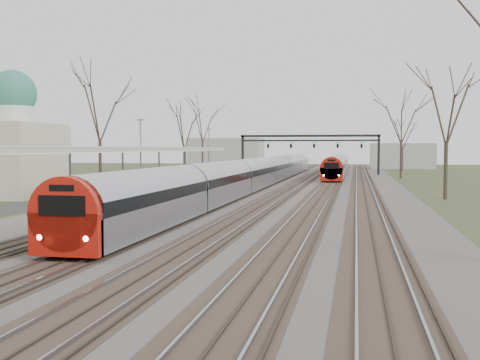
# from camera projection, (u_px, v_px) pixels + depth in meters

# --- Properties ---
(track_bed) EXTENTS (24.00, 160.00, 0.22)m
(track_bed) POSITION_uv_depth(u_px,v_px,m) (287.00, 187.00, 61.61)
(track_bed) COLOR #474442
(track_bed) RESTS_ON ground
(platform) EXTENTS (3.50, 69.00, 1.00)m
(platform) POSITION_uv_depth(u_px,v_px,m) (140.00, 194.00, 46.19)
(platform) COLOR #9E9B93
(platform) RESTS_ON ground
(canopy) EXTENTS (4.10, 50.00, 3.11)m
(canopy) POSITION_uv_depth(u_px,v_px,m) (117.00, 149.00, 41.59)
(canopy) COLOR slate
(canopy) RESTS_ON platform
(signal_gantry) EXTENTS (21.00, 0.59, 6.08)m
(signal_gantry) POSITION_uv_depth(u_px,v_px,m) (310.00, 142.00, 90.75)
(signal_gantry) COLOR black
(signal_gantry) RESTS_ON ground
(tree_west_far) EXTENTS (5.50, 5.50, 11.33)m
(tree_west_far) POSITION_uv_depth(u_px,v_px,m) (100.00, 106.00, 57.60)
(tree_west_far) COLOR #2D231C
(tree_west_far) RESTS_ON ground
(tree_east_far) EXTENTS (5.00, 5.00, 10.30)m
(tree_east_far) POSITION_uv_depth(u_px,v_px,m) (447.00, 105.00, 45.88)
(tree_east_far) COLOR #2D231C
(tree_east_far) RESTS_ON ground
(train_near) EXTENTS (2.62, 90.21, 3.05)m
(train_near) POSITION_uv_depth(u_px,v_px,m) (263.00, 172.00, 64.31)
(train_near) COLOR #AEB0B9
(train_near) RESTS_ON ground
(train_far) EXTENTS (2.62, 45.21, 3.05)m
(train_far) POSITION_uv_depth(u_px,v_px,m) (337.00, 165.00, 89.78)
(train_far) COLOR #AEB0B9
(train_far) RESTS_ON ground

